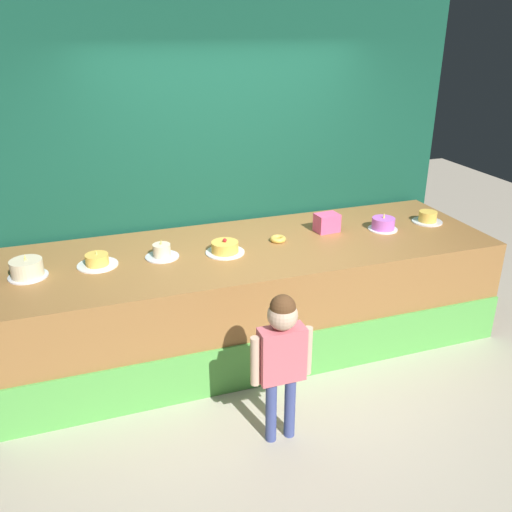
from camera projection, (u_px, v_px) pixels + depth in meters
ground_plane at (279, 381)px, 4.34m from camera, size 12.00×12.00×0.00m
stage_platform at (252, 295)px, 4.73m from camera, size 4.10×1.33×0.90m
curtain_backdrop at (225, 146)px, 4.93m from camera, size 4.40×0.08×3.19m
child_figure at (282, 350)px, 3.48m from camera, size 0.42×0.19×1.09m
pink_box at (327, 223)px, 4.85m from camera, size 0.21×0.17×0.16m
donut at (278, 239)px, 4.65m from camera, size 0.14×0.14×0.04m
cake_far_left at (27, 269)px, 3.99m from camera, size 0.29×0.29×0.18m
cake_left at (97, 261)px, 4.18m from camera, size 0.31×0.31×0.13m
cake_center_left at (162, 252)px, 4.33m from camera, size 0.27×0.27×0.15m
cake_center_right at (225, 248)px, 4.41m from camera, size 0.32×0.32×0.13m
cake_right at (383, 224)px, 4.90m from camera, size 0.26×0.26×0.16m
cake_far_right at (428, 218)px, 5.09m from camera, size 0.28×0.28×0.10m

